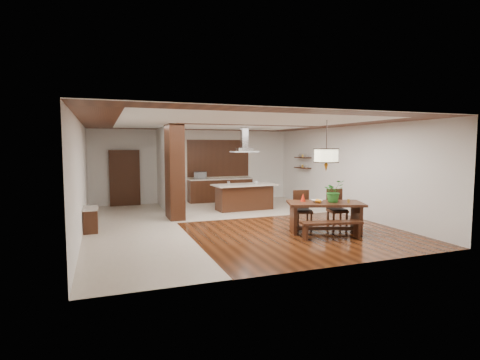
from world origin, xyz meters
name	(u,v)px	position (x,y,z in m)	size (l,w,h in m)	color
room_shell	(230,152)	(0.00, 0.00, 2.06)	(9.00, 9.04, 2.92)	#321609
tile_hallway	(133,230)	(-2.75, 0.00, 0.01)	(2.50, 9.00, 0.01)	beige
tile_kitchen	(241,207)	(1.25, 2.50, 0.01)	(5.50, 4.00, 0.01)	beige
soffit_band	(230,124)	(0.00, 0.00, 2.88)	(8.00, 9.00, 0.02)	#36180D
partition_pier	(175,172)	(-1.40, 1.20, 1.45)	(0.45, 1.00, 2.90)	black
partition_stub	(164,168)	(-1.40, 3.30, 1.45)	(0.18, 2.40, 2.90)	silver
hallway_console	(91,220)	(-3.81, 0.20, 0.32)	(0.37, 0.88, 0.63)	black
hallway_doorway	(125,178)	(-2.70, 4.40, 1.05)	(1.10, 0.20, 2.10)	black
rear_counter	(220,190)	(1.00, 4.20, 0.48)	(2.60, 0.62, 0.95)	black
kitchen_window	(218,158)	(1.00, 4.46, 1.75)	(2.60, 0.08, 1.50)	#9E6A2F
shelf_lower	(302,168)	(3.87, 2.60, 1.40)	(0.26, 0.90, 0.04)	black
shelf_upper	(303,158)	(3.87, 2.60, 1.80)	(0.26, 0.90, 0.04)	black
dining_table	(325,210)	(1.91, -2.02, 0.58)	(2.11, 1.54, 0.79)	black
dining_bench	(331,230)	(1.67, -2.67, 0.21)	(1.51, 0.33, 0.42)	black
dining_chair_left	(303,209)	(1.66, -1.32, 0.51)	(0.45, 0.45, 1.02)	black
dining_chair_right	(337,209)	(2.55, -1.64, 0.53)	(0.47, 0.47, 1.05)	black
pendant_lantern	(326,146)	(1.91, -2.02, 2.25)	(0.64, 0.64, 1.31)	beige
foliage_plant	(334,191)	(2.11, -2.08, 1.08)	(0.52, 0.45, 0.58)	#287527
fruit_bowl	(317,201)	(1.69, -1.97, 0.83)	(0.28, 0.28, 0.07)	beige
napkin_cone	(303,197)	(1.43, -1.70, 0.90)	(0.14, 0.14, 0.22)	red
gold_ornament	(349,201)	(2.43, -2.28, 0.84)	(0.06, 0.06, 0.09)	gold
kitchen_island	(244,197)	(1.18, 1.94, 0.47)	(2.28, 1.09, 0.92)	black
range_hood	(244,140)	(1.18, 1.94, 2.46)	(0.90, 0.55, 0.87)	silver
island_cup	(256,182)	(1.61, 1.87, 0.97)	(0.12, 0.12, 0.10)	silver
microwave	(200,175)	(0.18, 4.20, 1.09)	(0.50, 0.34, 0.27)	silver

